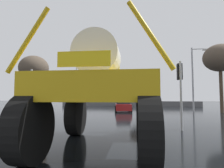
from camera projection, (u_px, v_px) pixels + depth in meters
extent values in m
plane|color=black|center=(118.00, 117.00, 15.83)|extent=(120.00, 120.00, 0.00)
cylinder|color=black|center=(76.00, 115.00, 8.39)|extent=(0.52, 1.80, 1.79)
cylinder|color=black|center=(142.00, 115.00, 8.03)|extent=(0.52, 1.80, 1.79)
cylinder|color=black|center=(31.00, 128.00, 4.73)|extent=(0.52, 1.80, 1.79)
cylinder|color=black|center=(148.00, 131.00, 4.37)|extent=(0.52, 1.80, 1.79)
cube|color=gold|center=(101.00, 90.00, 6.45)|extent=(3.52, 4.47, 0.75)
cube|color=#A98611|center=(103.00, 67.00, 6.97)|extent=(1.14, 1.23, 0.98)
cylinder|color=silver|center=(97.00, 55.00, 5.88)|extent=(1.41, 1.20, 1.39)
cylinder|color=gold|center=(28.00, 40.00, 4.76)|extent=(1.15, 0.14, 1.71)
cylinder|color=gold|center=(151.00, 35.00, 4.39)|extent=(1.12, 0.14, 1.72)
cube|color=yellow|center=(84.00, 59.00, 4.29)|extent=(1.25, 0.07, 0.36)
cube|color=maroon|center=(123.00, 107.00, 21.84)|extent=(2.24, 4.29, 0.70)
cube|color=#23282D|center=(123.00, 101.00, 21.73)|extent=(1.83, 2.29, 0.64)
cylinder|color=black|center=(116.00, 108.00, 23.18)|extent=(0.26, 0.62, 0.60)
cylinder|color=black|center=(129.00, 108.00, 23.16)|extent=(0.26, 0.62, 0.60)
cylinder|color=black|center=(116.00, 110.00, 20.48)|extent=(0.26, 0.62, 0.60)
cylinder|color=black|center=(131.00, 110.00, 20.47)|extent=(0.26, 0.62, 0.60)
cylinder|color=#A8AAAF|center=(31.00, 98.00, 10.63)|extent=(0.11, 0.11, 3.28)
cube|color=black|center=(33.00, 79.00, 10.92)|extent=(0.24, 0.32, 0.84)
sphere|color=red|center=(35.00, 74.00, 11.13)|extent=(0.17, 0.17, 0.17)
sphere|color=#3C2403|center=(35.00, 79.00, 11.11)|extent=(0.17, 0.17, 0.17)
sphere|color=black|center=(35.00, 83.00, 11.09)|extent=(0.17, 0.17, 0.17)
cylinder|color=#A8AAAF|center=(181.00, 95.00, 9.48)|extent=(0.11, 0.11, 3.53)
cube|color=black|center=(180.00, 72.00, 9.77)|extent=(0.24, 0.32, 0.84)
sphere|color=red|center=(179.00, 67.00, 9.98)|extent=(0.17, 0.17, 0.17)
sphere|color=#3C2403|center=(179.00, 72.00, 9.96)|extent=(0.17, 0.17, 0.17)
sphere|color=black|center=(179.00, 77.00, 9.94)|extent=(0.17, 0.17, 0.17)
cylinder|color=#A8AAAF|center=(151.00, 96.00, 27.90)|extent=(0.11, 0.11, 3.57)
cube|color=black|center=(151.00, 88.00, 28.20)|extent=(0.24, 0.32, 0.84)
sphere|color=red|center=(151.00, 86.00, 28.41)|extent=(0.17, 0.17, 0.17)
sphere|color=#3C2403|center=(151.00, 88.00, 28.39)|extent=(0.17, 0.17, 0.17)
sphere|color=black|center=(151.00, 90.00, 28.37)|extent=(0.17, 0.17, 0.17)
cylinder|color=#A8AAAF|center=(76.00, 82.00, 28.62)|extent=(0.18, 0.18, 7.83)
cylinder|color=#A8AAAF|center=(81.00, 58.00, 28.79)|extent=(1.29, 0.10, 0.10)
cube|color=silver|center=(85.00, 59.00, 28.69)|extent=(0.50, 0.24, 0.16)
cylinder|color=#A8AAAF|center=(193.00, 79.00, 21.35)|extent=(0.18, 0.18, 7.36)
cylinder|color=#A8AAAF|center=(198.00, 49.00, 21.49)|extent=(1.44, 0.10, 0.10)
cube|color=silver|center=(205.00, 50.00, 21.39)|extent=(0.50, 0.24, 0.16)
cylinder|color=#473828|center=(33.00, 95.00, 19.65)|extent=(0.29, 0.29, 3.70)
ellipsoid|color=brown|center=(34.00, 68.00, 19.85)|extent=(3.05, 3.05, 2.60)
cylinder|color=#473828|center=(221.00, 91.00, 20.44)|extent=(0.36, 0.36, 4.77)
ellipsoid|color=brown|center=(220.00, 58.00, 20.69)|extent=(3.58, 3.58, 3.04)
cylinder|color=#473828|center=(138.00, 95.00, 34.10)|extent=(0.34, 0.34, 3.96)
ellipsoid|color=brown|center=(138.00, 78.00, 34.31)|extent=(3.15, 3.15, 2.68)
cube|color=#59595B|center=(129.00, 104.00, 33.93)|extent=(25.32, 0.24, 0.90)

